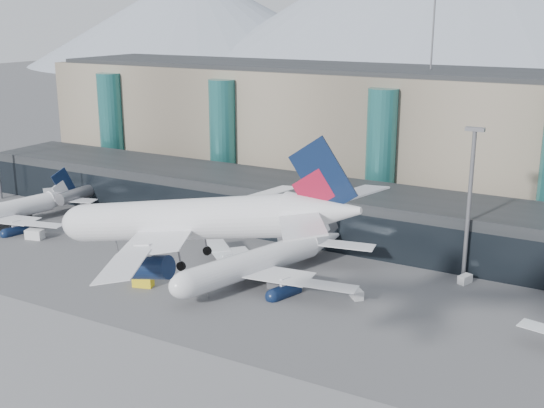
{
  "coord_description": "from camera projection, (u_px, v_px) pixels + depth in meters",
  "views": [
    {
      "loc": [
        54.05,
        -61.28,
        43.2
      ],
      "look_at": [
        1.98,
        32.0,
        13.06
      ],
      "focal_mm": 45.0,
      "sensor_mm": 36.0,
      "label": 1
    }
  ],
  "objects": [
    {
      "name": "ground",
      "position": [
        139.0,
        357.0,
        88.58
      ],
      "size": [
        900.0,
        900.0,
        0.0
      ],
      "primitive_type": "plane",
      "color": "#515154",
      "rests_on": "ground"
    },
    {
      "name": "concourse",
      "position": [
        326.0,
        211.0,
        135.75
      ],
      "size": [
        170.0,
        27.0,
        10.0
      ],
      "color": "black",
      "rests_on": "ground"
    },
    {
      "name": "terminal_main",
      "position": [
        291.0,
        126.0,
        171.75
      ],
      "size": [
        130.0,
        30.0,
        31.0
      ],
      "color": "gray",
      "rests_on": "ground"
    },
    {
      "name": "teal_towers",
      "position": [
        297.0,
        146.0,
        154.0
      ],
      "size": [
        116.4,
        19.4,
        46.0
      ],
      "color": "#276E6E",
      "rests_on": "ground"
    },
    {
      "name": "lightmast_mid",
      "position": [
        470.0,
        195.0,
        110.93
      ],
      "size": [
        3.0,
        1.2,
        25.6
      ],
      "color": "slate",
      "rests_on": "ground"
    },
    {
      "name": "hero_jet",
      "position": [
        208.0,
        210.0,
        65.19
      ],
      "size": [
        34.56,
        35.35,
        11.4
      ],
      "rotation": [
        0.0,
        -0.17,
        0.05
      ],
      "color": "white",
      "rests_on": "ground"
    },
    {
      "name": "jet_parked_left",
      "position": [
        13.0,
        204.0,
        143.07
      ],
      "size": [
        34.49,
        35.29,
        11.36
      ],
      "rotation": [
        0.0,
        0.0,
        1.36
      ],
      "color": "white",
      "rests_on": "ground"
    },
    {
      "name": "jet_parked_mid",
      "position": [
        271.0,
        251.0,
        113.94
      ],
      "size": [
        36.98,
        38.98,
        12.51
      ],
      "rotation": [
        0.0,
        0.0,
        1.26
      ],
      "color": "white",
      "rests_on": "ground"
    },
    {
      "name": "veh_a",
      "position": [
        35.0,
        234.0,
        134.32
      ],
      "size": [
        3.76,
        2.68,
        1.91
      ],
      "primitive_type": "cube",
      "rotation": [
        0.0,
        0.0,
        0.25
      ],
      "color": "silver",
      "rests_on": "ground"
    },
    {
      "name": "veh_b",
      "position": [
        194.0,
        230.0,
        137.83
      ],
      "size": [
        1.7,
        2.54,
        1.39
      ],
      "primitive_type": "cube",
      "rotation": [
        0.0,
        0.0,
        1.48
      ],
      "color": "yellow",
      "rests_on": "ground"
    },
    {
      "name": "veh_c",
      "position": [
        281.0,
        282.0,
        110.19
      ],
      "size": [
        4.2,
        2.39,
        2.27
      ],
      "primitive_type": "cube",
      "rotation": [
        0.0,
        0.0,
        0.06
      ],
      "color": "#4B4B50",
      "rests_on": "ground"
    },
    {
      "name": "veh_d",
      "position": [
        465.0,
        279.0,
        112.41
      ],
      "size": [
        2.09,
        2.8,
        1.43
      ],
      "primitive_type": "cube",
      "rotation": [
        0.0,
        0.0,
        1.23
      ],
      "color": "silver",
      "rests_on": "ground"
    },
    {
      "name": "veh_f",
      "position": [
        26.0,
        215.0,
        146.95
      ],
      "size": [
        3.18,
        3.66,
        1.81
      ],
      "primitive_type": "cube",
      "rotation": [
        0.0,
        0.0,
        2.13
      ],
      "color": "#4B4B50",
      "rests_on": "ground"
    },
    {
      "name": "veh_g",
      "position": [
        357.0,
        294.0,
        106.49
      ],
      "size": [
        2.81,
        2.82,
        1.47
      ],
      "primitive_type": "cube",
      "rotation": [
        0.0,
        0.0,
        -0.79
      ],
      "color": "silver",
      "rests_on": "ground"
    },
    {
      "name": "veh_h",
      "position": [
        143.0,
        281.0,
        111.05
      ],
      "size": [
        3.6,
        2.55,
        1.8
      ],
      "primitive_type": "cube",
      "rotation": [
        0.0,
        0.0,
        0.28
      ],
      "color": "yellow",
      "rests_on": "ground"
    }
  ]
}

